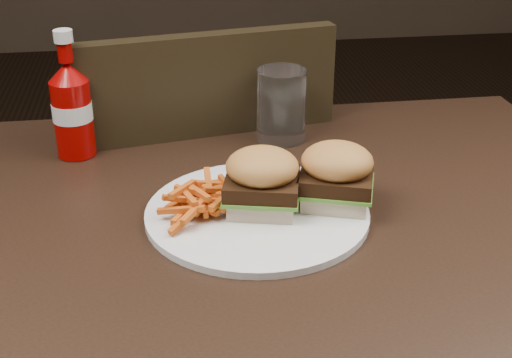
{
  "coord_description": "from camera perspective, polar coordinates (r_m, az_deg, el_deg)",
  "views": [
    {
      "loc": [
        -0.04,
        -0.79,
        1.21
      ],
      "look_at": [
        0.08,
        0.02,
        0.8
      ],
      "focal_mm": 50.0,
      "sensor_mm": 36.0,
      "label": 1
    }
  ],
  "objects": [
    {
      "name": "dining_table",
      "position": [
        0.93,
        -4.61,
        -4.69
      ],
      "size": [
        1.2,
        0.8,
        0.04
      ],
      "primitive_type": "cube",
      "color": "black",
      "rests_on": "ground"
    },
    {
      "name": "ketchup_bottle",
      "position": [
        1.12,
        -14.42,
        4.72
      ],
      "size": [
        0.07,
        0.07,
        0.12
      ],
      "primitive_type": "cylinder",
      "rotation": [
        0.0,
        0.0,
        0.2
      ],
      "color": "#910404",
      "rests_on": "dining_table"
    },
    {
      "name": "tumbler",
      "position": [
        1.14,
        2.04,
        5.77
      ],
      "size": [
        0.1,
        0.1,
        0.12
      ],
      "primitive_type": "cylinder",
      "rotation": [
        0.0,
        0.0,
        -0.25
      ],
      "color": "white",
      "rests_on": "dining_table"
    },
    {
      "name": "chair_far",
      "position": [
        1.51,
        -5.52,
        -4.7
      ],
      "size": [
        0.53,
        0.53,
        0.04
      ],
      "primitive_type": "cube",
      "rotation": [
        0.0,
        0.0,
        3.32
      ],
      "color": "black",
      "rests_on": "ground"
    },
    {
      "name": "plate",
      "position": [
        0.93,
        0.09,
        -2.76
      ],
      "size": [
        0.29,
        0.29,
        0.01
      ],
      "primitive_type": "cylinder",
      "color": "white",
      "rests_on": "dining_table"
    },
    {
      "name": "sandwich_half_a",
      "position": [
        0.92,
        0.49,
        -1.78
      ],
      "size": [
        0.1,
        0.1,
        0.02
      ],
      "primitive_type": "cube",
      "rotation": [
        0.0,
        0.0,
        -0.24
      ],
      "color": "beige",
      "rests_on": "plate"
    },
    {
      "name": "fries_pile",
      "position": [
        0.91,
        -4.23,
        -1.43
      ],
      "size": [
        0.12,
        0.12,
        0.04
      ],
      "primitive_type": null,
      "rotation": [
        0.0,
        0.0,
        0.33
      ],
      "color": "#D64B0A",
      "rests_on": "plate"
    },
    {
      "name": "sandwich_half_b",
      "position": [
        0.94,
        6.37,
        -1.3
      ],
      "size": [
        0.1,
        0.1,
        0.02
      ],
      "primitive_type": "cube",
      "rotation": [
        0.0,
        0.0,
        -0.32
      ],
      "color": "beige",
      "rests_on": "plate"
    }
  ]
}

